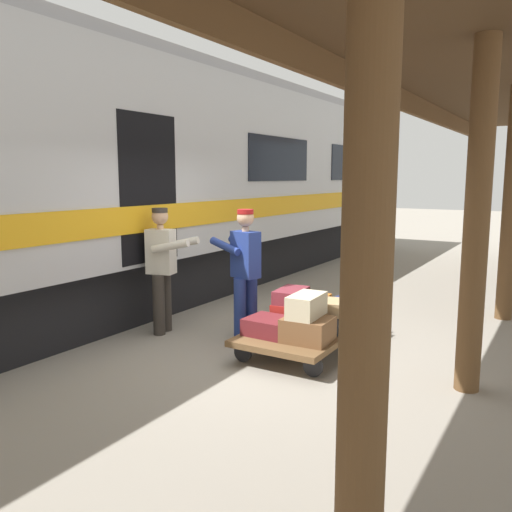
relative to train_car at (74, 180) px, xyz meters
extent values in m
plane|color=gray|center=(-3.49, 0.00, -2.06)|extent=(60.00, 60.00, 0.00)
cylinder|color=brown|center=(-5.67, -3.11, -0.36)|extent=(0.24, 0.24, 3.40)
cylinder|color=brown|center=(-5.67, 0.00, -0.36)|extent=(0.24, 0.24, 3.40)
cylinder|color=brown|center=(-5.67, 3.11, -0.36)|extent=(0.24, 0.24, 3.40)
cube|color=#432E1A|center=(-5.67, 0.00, 1.42)|extent=(3.20, 19.44, 0.16)
cube|color=brown|center=(-4.12, 0.00, 1.19)|extent=(0.08, 19.44, 0.30)
cube|color=#B7BABF|center=(0.00, 0.00, 0.29)|extent=(3.00, 21.10, 2.90)
cube|color=black|center=(0.00, 0.00, -1.61)|extent=(2.55, 20.05, 0.90)
cube|color=#99999E|center=(0.00, 0.00, 1.84)|extent=(2.76, 20.68, 0.20)
cube|color=gold|center=(-1.51, 0.00, -0.51)|extent=(0.03, 20.68, 0.36)
cube|color=black|center=(-1.51, -7.39, 0.39)|extent=(0.02, 2.32, 0.84)
cube|color=black|center=(-1.51, -3.69, 0.39)|extent=(0.02, 2.32, 0.84)
cube|color=black|center=(-1.45, 0.00, -0.11)|extent=(0.12, 1.10, 2.00)
cube|color=brown|center=(-3.76, -0.36, -1.81)|extent=(1.11, 2.12, 0.07)
cylinder|color=black|center=(-4.20, 0.49, -1.95)|extent=(0.22, 0.05, 0.22)
cylinder|color=black|center=(-3.32, 0.49, -1.95)|extent=(0.22, 0.05, 0.22)
cylinder|color=black|center=(-4.20, -1.21, -1.95)|extent=(0.22, 0.05, 0.22)
cylinder|color=black|center=(-3.32, -1.21, -1.95)|extent=(0.22, 0.05, 0.22)
cube|color=#CC6B23|center=(-3.51, -0.94, -1.65)|extent=(0.44, 0.46, 0.24)
cube|color=maroon|center=(-3.51, 0.22, -1.68)|extent=(0.52, 0.48, 0.20)
cube|color=#AD231E|center=(-3.51, -0.36, -1.64)|extent=(0.42, 0.58, 0.26)
cube|color=navy|center=(-4.01, -0.94, -1.66)|extent=(0.51, 0.49, 0.22)
cube|color=black|center=(-4.01, -0.36, -1.68)|extent=(0.45, 0.59, 0.18)
cube|color=brown|center=(-4.01, 0.22, -1.64)|extent=(0.54, 0.49, 0.27)
cube|color=maroon|center=(-3.49, -0.37, -1.43)|extent=(0.37, 0.57, 0.17)
cube|color=tan|center=(-3.98, -0.36, -1.51)|extent=(0.46, 0.48, 0.17)
cube|color=beige|center=(-3.97, 0.19, -1.38)|extent=(0.33, 0.55, 0.26)
cylinder|color=navy|center=(-2.90, -0.37, -1.65)|extent=(0.16, 0.16, 0.82)
cylinder|color=navy|center=(-2.84, -0.17, -1.65)|extent=(0.16, 0.16, 0.82)
cube|color=navy|center=(-2.87, -0.27, -0.94)|extent=(0.41, 0.31, 0.60)
cylinder|color=tan|center=(-2.87, -0.27, -0.61)|extent=(0.09, 0.09, 0.06)
sphere|color=tan|center=(-2.87, -0.27, -0.47)|extent=(0.22, 0.22, 0.22)
cylinder|color=#A51919|center=(-2.87, -0.27, -0.39)|extent=(0.21, 0.21, 0.06)
cylinder|color=navy|center=(-2.70, -0.48, -0.84)|extent=(0.54, 0.24, 0.21)
cylinder|color=navy|center=(-2.62, -0.18, -0.84)|extent=(0.54, 0.24, 0.21)
cylinder|color=#332D28|center=(-1.78, 0.19, -1.65)|extent=(0.16, 0.16, 0.82)
cylinder|color=#332D28|center=(-1.73, -0.01, -1.65)|extent=(0.16, 0.16, 0.82)
cube|color=silver|center=(-1.76, 0.09, -0.94)|extent=(0.40, 0.30, 0.60)
cylinder|color=tan|center=(-1.76, 0.09, -0.61)|extent=(0.09, 0.09, 0.06)
sphere|color=tan|center=(-1.76, 0.09, -0.47)|extent=(0.22, 0.22, 0.22)
cylinder|color=#332D28|center=(-1.76, 0.09, -0.39)|extent=(0.21, 0.21, 0.06)
cylinder|color=silver|center=(-2.01, 0.19, -0.84)|extent=(0.54, 0.22, 0.21)
cylinder|color=silver|center=(-1.93, -0.12, -0.84)|extent=(0.54, 0.22, 0.21)
camera|label=1|loc=(-6.45, 5.38, 0.05)|focal=36.81mm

